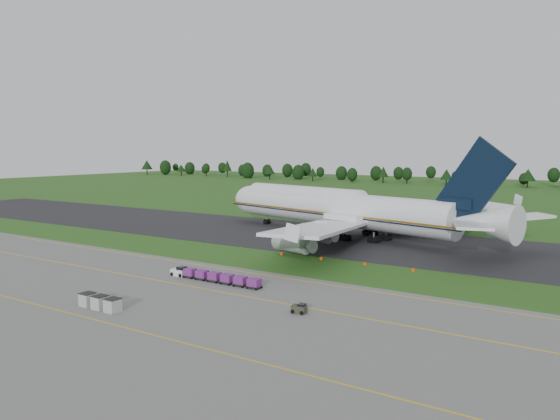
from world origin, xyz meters
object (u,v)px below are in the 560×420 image
Objects in this scene: aircraft at (341,208)px; baggage_train at (213,276)px; uld_row at (100,302)px; edge_markers at (343,261)px; utility_cart at (299,309)px.

aircraft is 50.84m from baggage_train.
uld_row is 44.14m from edge_markers.
aircraft is at bearing 90.53° from uld_row.
baggage_train is 20.43m from utility_cart.
edge_markers is at bearing -62.72° from aircraft.
uld_row is (-22.21, -12.16, 0.38)m from utility_cart.
edge_markers is at bearing 106.47° from utility_cart.
uld_row is at bearing -107.62° from edge_markers.
utility_cart is 0.07× the size of edge_markers.
uld_row is (-2.89, -18.80, 0.06)m from baggage_train.
baggage_train is 0.64× the size of edge_markers.
utility_cart is at bearing -18.96° from baggage_train.
utility_cart is at bearing -68.18° from aircraft.
aircraft is 3.04× the size of edge_markers.
utility_cart is at bearing -73.53° from edge_markers.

